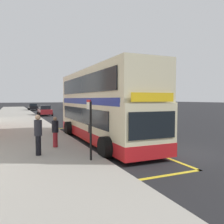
% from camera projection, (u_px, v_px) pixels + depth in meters
% --- Properties ---
extents(ground_plane, '(260.00, 260.00, 0.00)m').
position_uv_depth(ground_plane, '(59.00, 114.00, 40.49)').
color(ground_plane, black).
extents(pavement_near, '(6.00, 76.00, 0.14)m').
position_uv_depth(pavement_near, '(16.00, 115.00, 37.69)').
color(pavement_near, '#A39E93').
rests_on(pavement_near, ground).
extents(double_decker_bus, '(3.20, 11.41, 4.40)m').
position_uv_depth(double_decker_bus, '(101.00, 108.00, 14.34)').
color(double_decker_bus, beige).
rests_on(double_decker_bus, ground).
extents(bus_bay_markings, '(2.83, 14.39, 0.01)m').
position_uv_depth(bus_bay_markings, '(99.00, 141.00, 14.53)').
color(bus_bay_markings, yellow).
rests_on(bus_bay_markings, ground).
extents(bus_stop_sign, '(0.09, 0.51, 2.48)m').
position_uv_depth(bus_stop_sign, '(90.00, 124.00, 9.45)').
color(bus_stop_sign, black).
rests_on(bus_stop_sign, pavement_near).
extents(parked_car_maroon_far, '(2.09, 4.20, 1.62)m').
position_uv_depth(parked_car_maroon_far, '(45.00, 111.00, 36.23)').
color(parked_car_maroon_far, maroon).
rests_on(parked_car_maroon_far, ground).
extents(parked_car_black_behind, '(2.09, 4.20, 1.62)m').
position_uv_depth(parked_car_black_behind, '(33.00, 107.00, 51.74)').
color(parked_car_black_behind, black).
rests_on(parked_car_black_behind, ground).
extents(parked_car_white_kerbside, '(2.09, 4.20, 1.62)m').
position_uv_depth(parked_car_white_kerbside, '(69.00, 107.00, 54.12)').
color(parked_car_white_kerbside, silver).
rests_on(parked_car_white_kerbside, ground).
extents(pedestrian_waiting_near_sign, '(0.34, 0.34, 1.81)m').
position_uv_depth(pedestrian_waiting_near_sign, '(38.00, 133.00, 10.20)').
color(pedestrian_waiting_near_sign, black).
rests_on(pedestrian_waiting_near_sign, pavement_near).
extents(pedestrian_further_back, '(0.34, 0.34, 1.59)m').
position_uv_depth(pedestrian_further_back, '(55.00, 131.00, 11.98)').
color(pedestrian_further_back, maroon).
rests_on(pedestrian_further_back, pavement_near).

